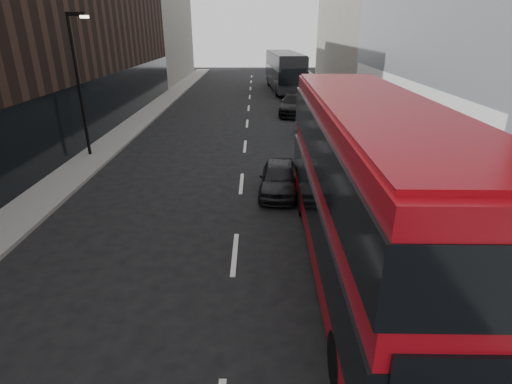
{
  "coord_description": "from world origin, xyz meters",
  "views": [
    {
      "loc": [
        0.66,
        -2.64,
        6.47
      ],
      "look_at": [
        0.66,
        6.96,
        2.5
      ],
      "focal_mm": 28.0,
      "sensor_mm": 36.0,
      "label": 1
    }
  ],
  "objects_px": {
    "red_bus": "(367,184)",
    "street_lamp": "(79,77)",
    "car_c": "(294,104)",
    "grey_bus": "(284,70)",
    "car_a": "(279,177)",
    "car_b": "(311,127)"
  },
  "relations": [
    {
      "from": "red_bus",
      "to": "street_lamp",
      "type": "bearing_deg",
      "value": 137.87
    },
    {
      "from": "red_bus",
      "to": "car_c",
      "type": "bearing_deg",
      "value": 90.48
    },
    {
      "from": "red_bus",
      "to": "grey_bus",
      "type": "height_order",
      "value": "red_bus"
    },
    {
      "from": "red_bus",
      "to": "car_a",
      "type": "bearing_deg",
      "value": 108.78
    },
    {
      "from": "grey_bus",
      "to": "car_a",
      "type": "bearing_deg",
      "value": -98.41
    },
    {
      "from": "red_bus",
      "to": "grey_bus",
      "type": "xyz_separation_m",
      "value": [
        0.17,
        35.31,
        -0.56
      ]
    },
    {
      "from": "car_b",
      "to": "car_c",
      "type": "bearing_deg",
      "value": 89.46
    },
    {
      "from": "car_c",
      "to": "street_lamp",
      "type": "bearing_deg",
      "value": -128.38
    },
    {
      "from": "car_b",
      "to": "car_c",
      "type": "xyz_separation_m",
      "value": [
        -0.38,
        7.49,
        0.13
      ]
    },
    {
      "from": "street_lamp",
      "to": "car_b",
      "type": "distance_m",
      "value": 13.42
    },
    {
      "from": "grey_bus",
      "to": "car_a",
      "type": "distance_m",
      "value": 29.44
    },
    {
      "from": "car_a",
      "to": "car_c",
      "type": "distance_m",
      "value": 16.62
    },
    {
      "from": "car_a",
      "to": "car_c",
      "type": "bearing_deg",
      "value": 87.97
    },
    {
      "from": "car_b",
      "to": "car_c",
      "type": "relative_size",
      "value": 0.74
    },
    {
      "from": "street_lamp",
      "to": "grey_bus",
      "type": "distance_m",
      "value": 27.18
    },
    {
      "from": "grey_bus",
      "to": "car_b",
      "type": "bearing_deg",
      "value": -93.25
    },
    {
      "from": "grey_bus",
      "to": "car_b",
      "type": "xyz_separation_m",
      "value": [
        0.37,
        -20.33,
        -1.48
      ]
    },
    {
      "from": "red_bus",
      "to": "grey_bus",
      "type": "bearing_deg",
      "value": 90.62
    },
    {
      "from": "red_bus",
      "to": "car_a",
      "type": "height_order",
      "value": "red_bus"
    },
    {
      "from": "car_a",
      "to": "car_b",
      "type": "bearing_deg",
      "value": 79.83
    },
    {
      "from": "street_lamp",
      "to": "car_b",
      "type": "height_order",
      "value": "street_lamp"
    },
    {
      "from": "car_a",
      "to": "car_b",
      "type": "distance_m",
      "value": 9.34
    }
  ]
}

